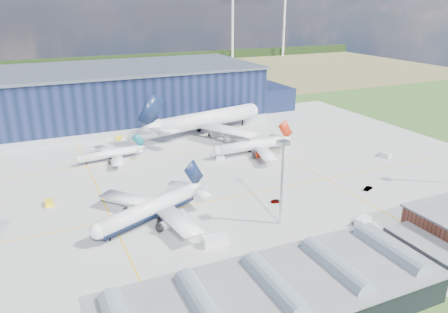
{
  "coord_description": "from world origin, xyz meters",
  "views": [
    {
      "loc": [
        -46.32,
        -117.26,
        55.52
      ],
      "look_at": [
        10.76,
        7.02,
        6.76
      ],
      "focal_mm": 35.0,
      "sensor_mm": 36.0,
      "label": 1
    }
  ],
  "objects_px": {
    "gse_cart_a": "(285,139)",
    "gse_van_c": "(363,221)",
    "gse_van_a": "(215,240)",
    "airliner_regional": "(109,150)",
    "gse_tug_b": "(288,250)",
    "light_mast_center": "(282,169)",
    "airliner_widebody": "(208,111)",
    "gse_tug_c": "(119,138)",
    "gse_tug_a": "(49,203)",
    "gse_van_b": "(385,155)",
    "hangar": "(135,95)",
    "airliner_red": "(251,140)",
    "gse_cart_b": "(220,158)",
    "car_a": "(277,201)",
    "airliner_navy": "(148,201)",
    "car_b": "(368,188)"
  },
  "relations": [
    {
      "from": "gse_cart_a",
      "to": "gse_van_c",
      "type": "bearing_deg",
      "value": -130.03
    },
    {
      "from": "gse_van_a",
      "to": "airliner_regional",
      "type": "bearing_deg",
      "value": 11.72
    },
    {
      "from": "gse_tug_b",
      "to": "light_mast_center",
      "type": "bearing_deg",
      "value": 67.73
    },
    {
      "from": "gse_van_c",
      "to": "airliner_regional",
      "type": "bearing_deg",
      "value": 14.11
    },
    {
      "from": "gse_cart_a",
      "to": "gse_van_c",
      "type": "distance_m",
      "value": 74.56
    },
    {
      "from": "airliner_widebody",
      "to": "gse_tug_b",
      "type": "distance_m",
      "value": 100.42
    },
    {
      "from": "gse_tug_c",
      "to": "gse_van_c",
      "type": "bearing_deg",
      "value": -47.37
    },
    {
      "from": "light_mast_center",
      "to": "gse_tug_b",
      "type": "relative_size",
      "value": 7.3
    },
    {
      "from": "gse_tug_a",
      "to": "gse_tug_c",
      "type": "height_order",
      "value": "gse_tug_a"
    },
    {
      "from": "gse_van_a",
      "to": "gse_van_b",
      "type": "relative_size",
      "value": 1.43
    },
    {
      "from": "hangar",
      "to": "gse_tug_c",
      "type": "relative_size",
      "value": 42.39
    },
    {
      "from": "airliner_red",
      "to": "gse_van_a",
      "type": "height_order",
      "value": "airliner_red"
    },
    {
      "from": "gse_cart_b",
      "to": "car_a",
      "type": "bearing_deg",
      "value": -163.04
    },
    {
      "from": "light_mast_center",
      "to": "gse_tug_b",
      "type": "height_order",
      "value": "light_mast_center"
    },
    {
      "from": "airliner_regional",
      "to": "car_a",
      "type": "xyz_separation_m",
      "value": [
        37.63,
        -56.0,
        -3.79
      ]
    },
    {
      "from": "gse_cart_b",
      "to": "airliner_red",
      "type": "bearing_deg",
      "value": -72.77
    },
    {
      "from": "gse_tug_a",
      "to": "gse_van_b",
      "type": "relative_size",
      "value": 0.86
    },
    {
      "from": "airliner_navy",
      "to": "gse_van_c",
      "type": "bearing_deg",
      "value": 129.76
    },
    {
      "from": "airliner_red",
      "to": "car_a",
      "type": "height_order",
      "value": "airliner_red"
    },
    {
      "from": "car_a",
      "to": "airliner_regional",
      "type": "bearing_deg",
      "value": 55.72
    },
    {
      "from": "hangar",
      "to": "airliner_widebody",
      "type": "height_order",
      "value": "hangar"
    },
    {
      "from": "gse_van_c",
      "to": "airliner_widebody",
      "type": "bearing_deg",
      "value": -16.86
    },
    {
      "from": "airliner_widebody",
      "to": "gse_van_b",
      "type": "distance_m",
      "value": 75.22
    },
    {
      "from": "airliner_red",
      "to": "airliner_regional",
      "type": "height_order",
      "value": "airliner_red"
    },
    {
      "from": "gse_van_a",
      "to": "light_mast_center",
      "type": "bearing_deg",
      "value": -79.85
    },
    {
      "from": "airliner_navy",
      "to": "gse_tug_c",
      "type": "height_order",
      "value": "airliner_navy"
    },
    {
      "from": "gse_tug_b",
      "to": "car_b",
      "type": "distance_m",
      "value": 46.65
    },
    {
      "from": "hangar",
      "to": "gse_van_b",
      "type": "bearing_deg",
      "value": -53.74
    },
    {
      "from": "car_b",
      "to": "light_mast_center",
      "type": "bearing_deg",
      "value": 78.45
    },
    {
      "from": "gse_cart_a",
      "to": "gse_van_c",
      "type": "relative_size",
      "value": 0.71
    },
    {
      "from": "airliner_red",
      "to": "gse_tug_c",
      "type": "relative_size",
      "value": 10.28
    },
    {
      "from": "gse_van_b",
      "to": "gse_tug_c",
      "type": "xyz_separation_m",
      "value": [
        -86.69,
        63.71,
        -0.23
      ]
    },
    {
      "from": "gse_tug_c",
      "to": "gse_van_c",
      "type": "distance_m",
      "value": 110.38
    },
    {
      "from": "airliner_regional",
      "to": "gse_tug_a",
      "type": "relative_size",
      "value": 7.33
    },
    {
      "from": "light_mast_center",
      "to": "airliner_regional",
      "type": "bearing_deg",
      "value": 115.33
    },
    {
      "from": "airliner_red",
      "to": "hangar",
      "type": "bearing_deg",
      "value": -70.91
    },
    {
      "from": "airliner_red",
      "to": "gse_tug_b",
      "type": "xyz_separation_m",
      "value": [
        -24.32,
        -64.82,
        -5.05
      ]
    },
    {
      "from": "light_mast_center",
      "to": "car_a",
      "type": "height_order",
      "value": "light_mast_center"
    },
    {
      "from": "gse_cart_a",
      "to": "airliner_widebody",
      "type": "bearing_deg",
      "value": 113.66
    },
    {
      "from": "gse_cart_a",
      "to": "gse_cart_b",
      "type": "height_order",
      "value": "gse_cart_a"
    },
    {
      "from": "airliner_red",
      "to": "airliner_widebody",
      "type": "distance_m",
      "value": 33.51
    },
    {
      "from": "hangar",
      "to": "airliner_red",
      "type": "height_order",
      "value": "hangar"
    },
    {
      "from": "gse_tug_b",
      "to": "gse_van_c",
      "type": "bearing_deg",
      "value": 7.77
    },
    {
      "from": "car_a",
      "to": "airliner_widebody",
      "type": "bearing_deg",
      "value": 14.7
    },
    {
      "from": "gse_van_a",
      "to": "hangar",
      "type": "bearing_deg",
      "value": -3.6
    },
    {
      "from": "airliner_widebody",
      "to": "car_a",
      "type": "xyz_separation_m",
      "value": [
        -9.22,
        -73.83,
        -9.79
      ]
    },
    {
      "from": "airliner_widebody",
      "to": "airliner_navy",
      "type": "bearing_deg",
      "value": -136.54
    },
    {
      "from": "airliner_red",
      "to": "gse_cart_a",
      "type": "distance_m",
      "value": 24.15
    },
    {
      "from": "gse_van_c",
      "to": "car_b",
      "type": "relative_size",
      "value": 1.3
    },
    {
      "from": "gse_cart_b",
      "to": "car_a",
      "type": "distance_m",
      "value": 40.86
    }
  ]
}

